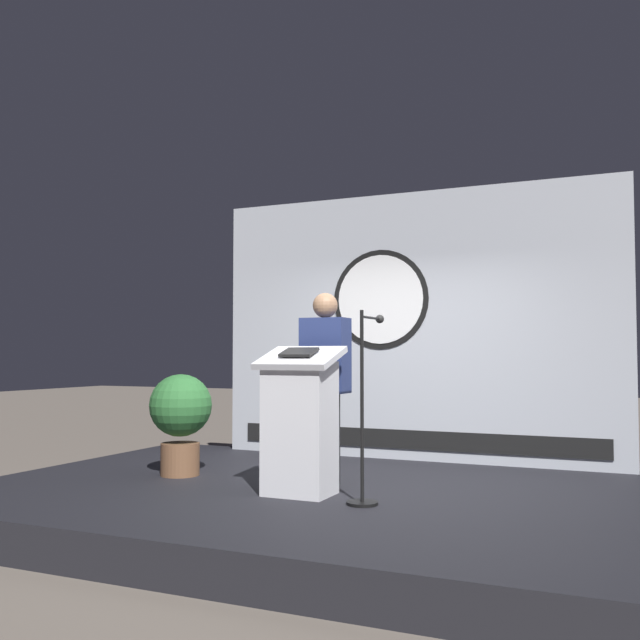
{
  "coord_description": "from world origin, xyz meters",
  "views": [
    {
      "loc": [
        2.22,
        -5.59,
        1.43
      ],
      "look_at": [
        -0.29,
        0.04,
        1.72
      ],
      "focal_mm": 40.17,
      "sensor_mm": 36.0,
      "label": 1
    }
  ],
  "objects_px": {
    "podium": "(300,423)",
    "speaker_person": "(325,386)",
    "microphone_stand": "(365,434)",
    "potted_plant": "(181,414)"
  },
  "relations": [
    {
      "from": "podium",
      "to": "microphone_stand",
      "type": "xyz_separation_m",
      "value": [
        0.59,
        -0.09,
        -0.06
      ]
    },
    {
      "from": "speaker_person",
      "to": "microphone_stand",
      "type": "bearing_deg",
      "value": -44.7
    },
    {
      "from": "podium",
      "to": "speaker_person",
      "type": "relative_size",
      "value": 0.72
    },
    {
      "from": "speaker_person",
      "to": "microphone_stand",
      "type": "xyz_separation_m",
      "value": [
        0.58,
        -0.57,
        -0.33
      ]
    },
    {
      "from": "speaker_person",
      "to": "podium",
      "type": "bearing_deg",
      "value": -91.72
    },
    {
      "from": "microphone_stand",
      "to": "potted_plant",
      "type": "height_order",
      "value": "microphone_stand"
    },
    {
      "from": "potted_plant",
      "to": "speaker_person",
      "type": "bearing_deg",
      "value": 4.17
    },
    {
      "from": "speaker_person",
      "to": "potted_plant",
      "type": "xyz_separation_m",
      "value": [
        -1.43,
        -0.1,
        -0.28
      ]
    },
    {
      "from": "potted_plant",
      "to": "podium",
      "type": "bearing_deg",
      "value": -14.83
    },
    {
      "from": "microphone_stand",
      "to": "potted_plant",
      "type": "bearing_deg",
      "value": 166.92
    }
  ]
}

